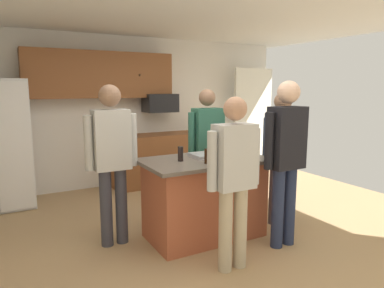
{
  "coord_description": "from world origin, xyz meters",
  "views": [
    {
      "loc": [
        -1.88,
        -3.21,
        1.72
      ],
      "look_at": [
        0.1,
        0.41,
        1.05
      ],
      "focal_mm": 32.57,
      "sensor_mm": 36.0,
      "label": 1
    }
  ],
  "objects_px": {
    "kitchen_island": "(204,197)",
    "person_guest_by_door": "(286,152)",
    "person_elder_center": "(207,142)",
    "glass_short_whisky": "(207,156)",
    "mug_ceramic_white": "(220,157)",
    "person_guest_left": "(234,173)",
    "mug_blue_stoneware": "(236,154)",
    "tumbler_amber": "(238,149)",
    "serving_tray": "(210,155)",
    "glass_stout_tall": "(181,154)",
    "person_guest_right": "(112,154)",
    "microwave_over_range": "(160,103)",
    "person_host_foreground": "(281,149)",
    "glass_pilsner": "(253,153)",
    "glass_dark_ale": "(228,146)"
  },
  "relations": [
    {
      "from": "kitchen_island",
      "to": "person_guest_by_door",
      "type": "height_order",
      "value": "person_guest_by_door"
    },
    {
      "from": "person_elder_center",
      "to": "glass_short_whisky",
      "type": "height_order",
      "value": "person_elder_center"
    },
    {
      "from": "person_elder_center",
      "to": "mug_ceramic_white",
      "type": "height_order",
      "value": "person_elder_center"
    },
    {
      "from": "kitchen_island",
      "to": "person_guest_left",
      "type": "bearing_deg",
      "value": -100.57
    },
    {
      "from": "kitchen_island",
      "to": "person_guest_by_door",
      "type": "distance_m",
      "value": 1.06
    },
    {
      "from": "glass_short_whisky",
      "to": "mug_blue_stoneware",
      "type": "distance_m",
      "value": 0.43
    },
    {
      "from": "tumbler_amber",
      "to": "serving_tray",
      "type": "xyz_separation_m",
      "value": [
        -0.33,
        0.11,
        -0.06
      ]
    },
    {
      "from": "tumbler_amber",
      "to": "glass_stout_tall",
      "type": "xyz_separation_m",
      "value": [
        -0.74,
        0.04,
        0.0
      ]
    },
    {
      "from": "mug_ceramic_white",
      "to": "glass_stout_tall",
      "type": "relative_size",
      "value": 0.81
    },
    {
      "from": "glass_stout_tall",
      "to": "serving_tray",
      "type": "relative_size",
      "value": 0.37
    },
    {
      "from": "person_elder_center",
      "to": "person_guest_right",
      "type": "bearing_deg",
      "value": -41.5
    },
    {
      "from": "person_guest_left",
      "to": "glass_stout_tall",
      "type": "bearing_deg",
      "value": 21.74
    },
    {
      "from": "person_guest_right",
      "to": "person_guest_left",
      "type": "xyz_separation_m",
      "value": [
        0.84,
        -1.07,
        -0.07
      ]
    },
    {
      "from": "kitchen_island",
      "to": "serving_tray",
      "type": "height_order",
      "value": "serving_tray"
    },
    {
      "from": "microwave_over_range",
      "to": "person_guest_right",
      "type": "height_order",
      "value": "person_guest_right"
    },
    {
      "from": "person_host_foreground",
      "to": "serving_tray",
      "type": "height_order",
      "value": "person_host_foreground"
    },
    {
      "from": "glass_pilsner",
      "to": "person_guest_left",
      "type": "bearing_deg",
      "value": -140.57
    },
    {
      "from": "glass_pilsner",
      "to": "glass_stout_tall",
      "type": "bearing_deg",
      "value": 162.28
    },
    {
      "from": "person_host_foreground",
      "to": "glass_short_whisky",
      "type": "relative_size",
      "value": 10.43
    },
    {
      "from": "tumbler_amber",
      "to": "glass_dark_ale",
      "type": "bearing_deg",
      "value": 80.29
    },
    {
      "from": "person_guest_left",
      "to": "tumbler_amber",
      "type": "relative_size",
      "value": 10.4
    },
    {
      "from": "person_guest_by_door",
      "to": "glass_short_whisky",
      "type": "bearing_deg",
      "value": 16.11
    },
    {
      "from": "kitchen_island",
      "to": "mug_ceramic_white",
      "type": "xyz_separation_m",
      "value": [
        0.08,
        -0.2,
        0.51
      ]
    },
    {
      "from": "mug_ceramic_white",
      "to": "serving_tray",
      "type": "bearing_deg",
      "value": 81.9
    },
    {
      "from": "glass_short_whisky",
      "to": "glass_pilsner",
      "type": "height_order",
      "value": "glass_short_whisky"
    },
    {
      "from": "kitchen_island",
      "to": "glass_short_whisky",
      "type": "bearing_deg",
      "value": -114.94
    },
    {
      "from": "person_guest_left",
      "to": "glass_pilsner",
      "type": "xyz_separation_m",
      "value": [
        0.64,
        0.53,
        0.04
      ]
    },
    {
      "from": "microwave_over_range",
      "to": "person_elder_center",
      "type": "height_order",
      "value": "person_elder_center"
    },
    {
      "from": "person_host_foreground",
      "to": "mug_ceramic_white",
      "type": "xyz_separation_m",
      "value": [
        -0.98,
        -0.1,
        0.02
      ]
    },
    {
      "from": "glass_pilsner",
      "to": "mug_ceramic_white",
      "type": "bearing_deg",
      "value": 175.21
    },
    {
      "from": "person_guest_left",
      "to": "glass_dark_ale",
      "type": "distance_m",
      "value": 1.2
    },
    {
      "from": "person_guest_right",
      "to": "person_guest_by_door",
      "type": "xyz_separation_m",
      "value": [
        1.61,
        -0.92,
        0.03
      ]
    },
    {
      "from": "person_guest_by_door",
      "to": "mug_ceramic_white",
      "type": "bearing_deg",
      "value": 7.39
    },
    {
      "from": "person_host_foreground",
      "to": "tumbler_amber",
      "type": "xyz_separation_m",
      "value": [
        -0.61,
        0.08,
        0.04
      ]
    },
    {
      "from": "kitchen_island",
      "to": "glass_dark_ale",
      "type": "relative_size",
      "value": 9.35
    },
    {
      "from": "person_host_foreground",
      "to": "glass_pilsner",
      "type": "bearing_deg",
      "value": 19.47
    },
    {
      "from": "person_guest_by_door",
      "to": "serving_tray",
      "type": "xyz_separation_m",
      "value": [
        -0.51,
        0.71,
        -0.1
      ]
    },
    {
      "from": "person_guest_by_door",
      "to": "person_elder_center",
      "type": "distance_m",
      "value": 1.34
    },
    {
      "from": "mug_ceramic_white",
      "to": "glass_dark_ale",
      "type": "bearing_deg",
      "value": 47.28
    },
    {
      "from": "person_guest_right",
      "to": "glass_pilsner",
      "type": "bearing_deg",
      "value": -2.96
    },
    {
      "from": "kitchen_island",
      "to": "mug_ceramic_white",
      "type": "distance_m",
      "value": 0.55
    },
    {
      "from": "person_guest_right",
      "to": "mug_ceramic_white",
      "type": "height_order",
      "value": "person_guest_right"
    },
    {
      "from": "person_elder_center",
      "to": "glass_dark_ale",
      "type": "relative_size",
      "value": 11.17
    },
    {
      "from": "glass_dark_ale",
      "to": "mug_ceramic_white",
      "type": "relative_size",
      "value": 1.17
    },
    {
      "from": "microwave_over_range",
      "to": "tumbler_amber",
      "type": "distance_m",
      "value": 2.45
    },
    {
      "from": "person_guest_by_door",
      "to": "glass_dark_ale",
      "type": "bearing_deg",
      "value": -36.31
    },
    {
      "from": "person_host_foreground",
      "to": "mug_blue_stoneware",
      "type": "xyz_separation_m",
      "value": [
        -0.73,
        -0.05,
        0.02
      ]
    },
    {
      "from": "person_elder_center",
      "to": "microwave_over_range",
      "type": "bearing_deg",
      "value": -148.81
    },
    {
      "from": "glass_dark_ale",
      "to": "glass_pilsner",
      "type": "xyz_separation_m",
      "value": [
        0.01,
        -0.48,
        -0.02
      ]
    },
    {
      "from": "microwave_over_range",
      "to": "tumbler_amber",
      "type": "xyz_separation_m",
      "value": [
        -0.05,
        -2.41,
        -0.45
      ]
    }
  ]
}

